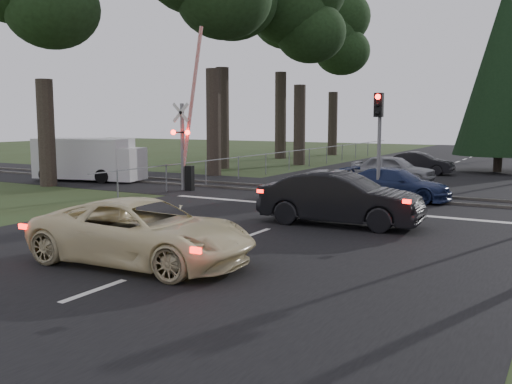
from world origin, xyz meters
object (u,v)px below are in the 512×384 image
Objects in this scene: blue_sedan at (396,184)px; cream_coupe at (143,232)px; dark_car_far at (420,163)px; traffic_signal_center at (379,128)px; dark_hatchback at (340,199)px; crossing_signal at (187,144)px; white_van at (91,159)px; silver_car at (393,169)px.

cream_coupe is at bearing 174.85° from blue_sedan.
blue_sedan is 1.13× the size of dark_car_far.
traffic_signal_center reaches higher than cream_coupe.
dark_hatchback is at bearing -174.76° from dark_car_far.
crossing_signal is 12.79m from cream_coupe.
crossing_signal is at bearing -20.49° from white_van.
cream_coupe is at bearing 178.52° from dark_car_far.
silver_car is 0.96× the size of blue_sedan.
traffic_signal_center is 2.37m from blue_sedan.
dark_car_far is (0.34, 23.36, -0.08)m from cream_coupe.
traffic_signal_center is 0.81× the size of cream_coupe.
white_van is (-13.65, -6.42, 0.40)m from silver_car.
dark_car_far is at bearing 2.28° from silver_car.
crossing_signal is 1.86× the size of dark_car_far.
cream_coupe is 1.06× the size of dark_hatchback.
dark_car_far reaches higher than blue_sedan.
traffic_signal_center is at bearing -13.14° from white_van.
dark_hatchback is 0.82× the size of white_van.
dark_hatchback reaches higher than dark_car_far.
silver_car is (-1.75, 11.61, -0.09)m from dark_hatchback.
white_van is (-13.31, 11.60, 0.39)m from cream_coupe.
traffic_signal_center is 6.80m from silver_car.
cream_coupe is 18.03m from silver_car.
cream_coupe is 12.57m from blue_sedan.
silver_car is at bearing 45.65° from crossing_signal.
cream_coupe reaches higher than dark_car_far.
traffic_signal_center is at bearing -10.73° from cream_coupe.
silver_car reaches higher than blue_sedan.
dark_car_far is at bearing 27.30° from white_van.
dark_hatchback is (0.55, -5.27, -2.02)m from traffic_signal_center.
cream_coupe is 17.66m from white_van.
blue_sedan is (2.07, 12.40, -0.09)m from cream_coupe.
blue_sedan is at bearing -160.57° from silver_car.
dark_car_far is (0.00, 5.34, -0.07)m from silver_car.
crossing_signal reaches higher than cream_coupe.
dark_hatchback is at bearing -169.17° from silver_car.
blue_sedan is (-0.01, 5.99, -0.18)m from dark_hatchback.
cream_coupe is (-1.54, -11.68, -2.11)m from traffic_signal_center.
crossing_signal is at bearing 137.93° from silver_car.
cream_coupe is 1.20× the size of blue_sedan.
dark_car_far is at bearing 95.87° from traffic_signal_center.
dark_hatchback is 1.13× the size of blue_sedan.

